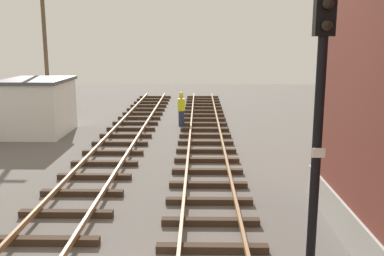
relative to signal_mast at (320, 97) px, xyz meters
name	(u,v)px	position (x,y,z in m)	size (l,w,h in m)	color
signal_mast	(320,97)	(0.00, 0.00, 0.00)	(0.36, 0.40, 5.80)	black
control_hut	(38,106)	(-10.22, 13.26, -2.23)	(3.00, 3.80, 2.76)	silver
utility_pole_far	(45,39)	(-11.63, 18.90, 1.06)	(1.80, 0.24, 8.96)	brown
track_worker_foreground	(181,109)	(-3.18, 15.37, -2.69)	(0.40, 0.40, 1.87)	#262D4C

